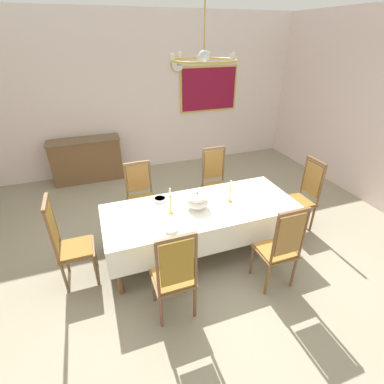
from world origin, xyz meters
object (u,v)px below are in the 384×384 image
object	(u,v)px
dining_table	(201,211)
soup_tureen	(197,200)
chair_north_a	(141,195)
bowl_far_left	(171,229)
chair_head_east	(303,195)
candlestick_west	(170,203)
spoon_secondary	(197,191)
chair_south_a	(174,275)
candlestick_east	(230,193)
chair_head_west	(68,242)
framed_painting	(209,89)
chandelier	(204,59)
bowl_near_left	(160,199)
spoon_primary	(152,201)
chair_south_b	(280,247)
sideboard	(87,160)
bowl_near_right	(192,192)
chair_north_b	(216,181)
mounted_clock	(177,65)

from	to	relation	value
dining_table	soup_tureen	bearing A→B (deg)	180.00
chair_north_a	bowl_far_left	world-z (taller)	chair_north_a
chair_head_east	candlestick_west	xyz separation A→B (m)	(-2.15, -0.00, 0.30)
chair_head_east	spoon_secondary	size ratio (longest dim) A/B	6.61
chair_south_a	candlestick_east	bearing A→B (deg)	40.35
chair_head_west	framed_painting	xyz separation A→B (m)	(3.16, 3.24, 1.08)
chair_south_a	chandelier	world-z (taller)	chandelier
bowl_near_left	spoon_primary	bearing A→B (deg)	167.40
bowl_far_left	spoon_primary	size ratio (longest dim) A/B	0.96
chair_south_b	candlestick_west	distance (m)	1.44
chair_south_a	spoon_secondary	size ratio (longest dim) A/B	6.71
bowl_far_left	sideboard	distance (m)	3.48
candlestick_east	bowl_near_right	distance (m)	0.59
candlestick_west	chandelier	bearing A→B (deg)	0.00
chair_head_west	chair_head_east	world-z (taller)	chair_head_west
chair_south_b	chair_north_b	size ratio (longest dim) A/B	1.03
chair_north_b	framed_painting	size ratio (longest dim) A/B	0.84
chair_south_b	chandelier	distance (m)	2.27
chair_head_east	chandelier	size ratio (longest dim) A/B	1.63
chair_head_east	candlestick_west	world-z (taller)	chair_head_east
chair_head_east	spoon_secondary	bearing A→B (deg)	74.81
spoon_secondary	mounted_clock	xyz separation A→B (m)	(0.59, 2.79, 1.48)
bowl_near_left	bowl_near_right	size ratio (longest dim) A/B	1.28
bowl_far_left	mounted_clock	world-z (taller)	mounted_clock
chair_north_a	chair_head_east	bearing A→B (deg)	158.84
chair_north_b	chandelier	xyz separation A→B (m)	(-0.64, -0.93, 1.98)
bowl_far_left	chair_north_a	bearing A→B (deg)	95.79
chair_north_a	spoon_secondary	world-z (taller)	chair_north_a
chair_south_a	candlestick_west	xyz separation A→B (m)	(0.24, 0.93, 0.29)
bowl_far_left	sideboard	xyz separation A→B (m)	(-0.90, 3.35, -0.31)
sideboard	chandelier	world-z (taller)	chandelier
soup_tureen	chandelier	distance (m)	1.71
spoon_primary	sideboard	distance (m)	2.75
chair_south_a	chair_north_b	size ratio (longest dim) A/B	1.03
chair_south_b	chair_north_b	world-z (taller)	chair_south_b
dining_table	soup_tureen	distance (m)	0.20
chair_head_west	candlestick_west	xyz separation A→B (m)	(1.29, -0.00, 0.28)
chair_north_b	sideboard	world-z (taller)	chair_north_b
mounted_clock	framed_painting	world-z (taller)	mounted_clock
bowl_near_left	mounted_clock	distance (m)	3.44
framed_painting	spoon_secondary	bearing A→B (deg)	-115.40
chair_south_a	candlestick_west	size ratio (longest dim) A/B	3.23
chair_north_a	framed_painting	xyz separation A→B (m)	(2.10, 2.32, 1.13)
bowl_near_left	bowl_near_right	bearing A→B (deg)	6.84
spoon_primary	chair_head_west	bearing A→B (deg)	-144.44
chair_south_b	sideboard	xyz separation A→B (m)	(-2.07, 3.91, -0.14)
dining_table	bowl_far_left	world-z (taller)	bowl_far_left
candlestick_west	chair_south_a	bearing A→B (deg)	-104.21
chair_south_b	bowl_near_right	size ratio (longest dim) A/B	8.28
chair_north_a	bowl_far_left	bearing A→B (deg)	95.79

